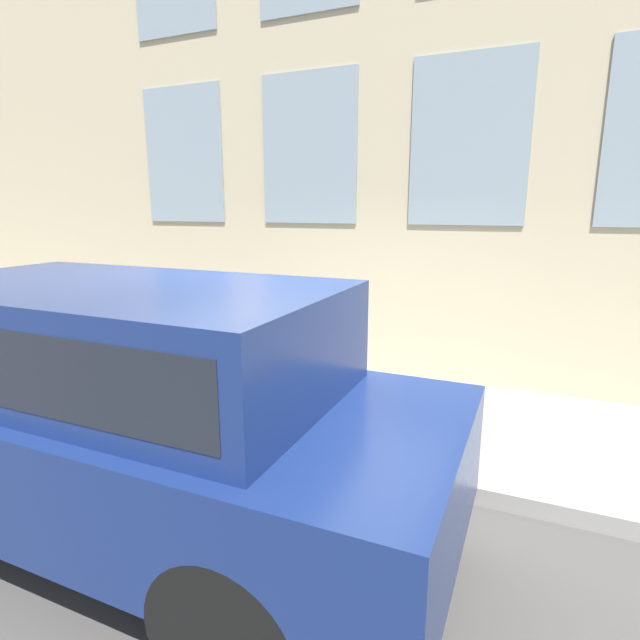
% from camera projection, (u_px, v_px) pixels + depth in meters
% --- Properties ---
extents(ground_plane, '(80.00, 80.00, 0.00)m').
position_uv_depth(ground_plane, '(298.00, 465.00, 4.63)').
color(ground_plane, '#514F4C').
extents(sidewalk, '(2.49, 60.00, 0.15)m').
position_uv_depth(sidewalk, '(346.00, 409.00, 5.72)').
color(sidewalk, '#9E9B93').
rests_on(sidewalk, ground_plane).
extents(fire_hydrant, '(0.28, 0.41, 0.80)m').
position_uv_depth(fire_hydrant, '(302.00, 387.00, 5.04)').
color(fire_hydrant, gold).
rests_on(fire_hydrant, sidewalk).
extents(person, '(0.31, 0.20, 1.26)m').
position_uv_depth(person, '(339.00, 355.00, 4.93)').
color(person, navy).
rests_on(person, sidewalk).
extents(parked_truck_navy_near, '(1.84, 4.84, 1.86)m').
position_uv_depth(parked_truck_navy_near, '(115.00, 394.00, 3.47)').
color(parked_truck_navy_near, black).
rests_on(parked_truck_navy_near, ground_plane).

